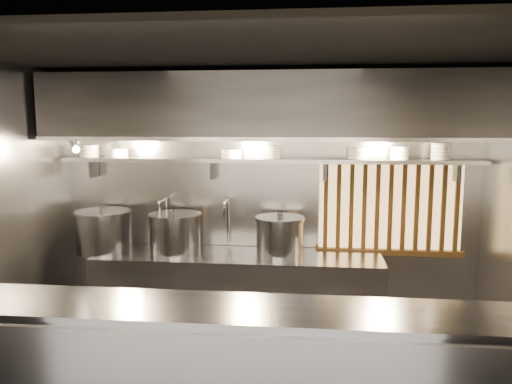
% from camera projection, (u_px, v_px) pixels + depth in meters
% --- Properties ---
extents(ceiling, '(4.50, 4.50, 0.00)m').
position_uv_depth(ceiling, '(254.00, 54.00, 3.82)').
color(ceiling, black).
rests_on(ceiling, wall_back).
extents(wall_back, '(4.50, 0.00, 4.50)m').
position_uv_depth(wall_back, '(269.00, 202.00, 5.50)').
color(wall_back, gray).
rests_on(wall_back, floor).
extents(cooking_bench, '(3.00, 0.70, 0.90)m').
position_uv_depth(cooking_bench, '(238.00, 296.00, 5.29)').
color(cooking_bench, gray).
rests_on(cooking_bench, floor).
extents(bowl_shelf, '(4.40, 0.34, 0.04)m').
position_uv_depth(bowl_shelf, '(268.00, 160.00, 5.25)').
color(bowl_shelf, gray).
rests_on(bowl_shelf, wall_back).
extents(exhaust_hood, '(4.40, 0.81, 0.65)m').
position_uv_depth(exhaust_hood, '(266.00, 107.00, 4.96)').
color(exhaust_hood, '#2D2D30').
rests_on(exhaust_hood, ceiling).
extents(wood_screen, '(1.56, 0.09, 1.04)m').
position_uv_depth(wood_screen, '(390.00, 207.00, 5.32)').
color(wood_screen, '#FFC972').
rests_on(wood_screen, wall_back).
extents(faucet_left, '(0.04, 0.30, 0.50)m').
position_uv_depth(faucet_left, '(164.00, 211.00, 5.50)').
color(faucet_left, silver).
rests_on(faucet_left, wall_back).
extents(faucet_right, '(0.04, 0.30, 0.50)m').
position_uv_depth(faucet_right, '(227.00, 212.00, 5.42)').
color(faucet_right, silver).
rests_on(faucet_right, wall_back).
extents(heat_lamp, '(0.25, 0.35, 0.20)m').
position_uv_depth(heat_lamp, '(74.00, 144.00, 4.96)').
color(heat_lamp, gray).
rests_on(heat_lamp, exhaust_hood).
extents(pendant_bulb, '(0.09, 0.09, 0.19)m').
position_uv_depth(pendant_bulb, '(257.00, 153.00, 5.13)').
color(pendant_bulb, '#2D2D30').
rests_on(pendant_bulb, exhaust_hood).
extents(stock_pot_left, '(0.64, 0.64, 0.48)m').
position_uv_depth(stock_pot_left, '(104.00, 231.00, 5.35)').
color(stock_pot_left, gray).
rests_on(stock_pot_left, cooking_bench).
extents(stock_pot_mid, '(0.58, 0.58, 0.46)m').
position_uv_depth(stock_pot_mid, '(175.00, 233.00, 5.28)').
color(stock_pot_mid, gray).
rests_on(stock_pot_mid, cooking_bench).
extents(stock_pot_right, '(0.68, 0.68, 0.45)m').
position_uv_depth(stock_pot_right, '(280.00, 236.00, 5.18)').
color(stock_pot_right, gray).
rests_on(stock_pot_right, cooking_bench).
extents(bowl_stack_0, '(0.22, 0.22, 0.13)m').
position_uv_depth(bowl_stack_0, '(89.00, 151.00, 5.45)').
color(bowl_stack_0, white).
rests_on(bowl_stack_0, bowl_shelf).
extents(bowl_stack_1, '(0.20, 0.20, 0.09)m').
position_uv_depth(bowl_stack_1, '(120.00, 153.00, 5.41)').
color(bowl_stack_1, white).
rests_on(bowl_stack_1, bowl_shelf).
extents(bowl_stack_2, '(0.23, 0.23, 0.09)m').
position_uv_depth(bowl_stack_2, '(231.00, 154.00, 5.28)').
color(bowl_stack_2, white).
rests_on(bowl_stack_2, bowl_shelf).
extents(bowl_stack_3, '(0.20, 0.20, 0.13)m').
position_uv_depth(bowl_stack_3, '(272.00, 152.00, 5.24)').
color(bowl_stack_3, white).
rests_on(bowl_stack_3, bowl_shelf).
extents(bowl_stack_4, '(0.22, 0.22, 0.13)m').
position_uv_depth(bowl_stack_4, '(359.00, 153.00, 5.14)').
color(bowl_stack_4, white).
rests_on(bowl_stack_4, bowl_shelf).
extents(bowl_stack_5, '(0.20, 0.20, 0.13)m').
position_uv_depth(bowl_stack_5, '(399.00, 153.00, 5.10)').
color(bowl_stack_5, white).
rests_on(bowl_stack_5, bowl_shelf).
extents(bowl_stack_6, '(0.21, 0.21, 0.17)m').
position_uv_depth(bowl_stack_6, '(441.00, 151.00, 5.05)').
color(bowl_stack_6, white).
rests_on(bowl_stack_6, bowl_shelf).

